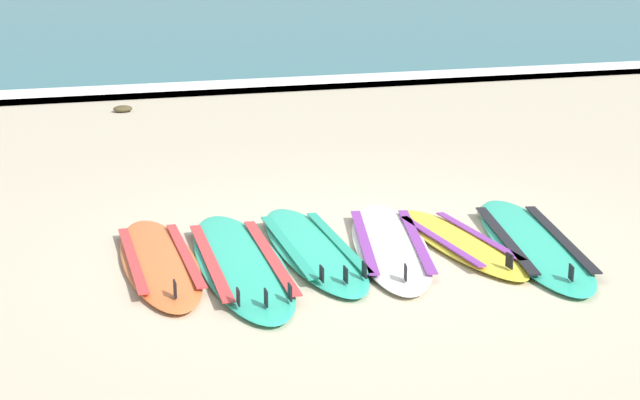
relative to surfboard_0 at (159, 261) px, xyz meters
name	(u,v)px	position (x,y,z in m)	size (l,w,h in m)	color
ground_plane	(366,248)	(1.65, -0.10, -0.04)	(80.00, 80.00, 0.00)	#C1B599
wave_foam_strip	(184,89)	(1.65, 8.19, 0.02)	(80.00, 0.86, 0.11)	white
surfboard_0	(159,261)	(0.00, 0.00, 0.00)	(0.61, 2.24, 0.18)	orange
surfboard_1	(240,262)	(0.58, -0.22, 0.00)	(0.79, 2.60, 0.18)	#2DB793
surfboard_2	(313,248)	(1.21, -0.06, 0.00)	(0.67, 2.33, 0.18)	#2DB793
surfboard_3	(390,244)	(1.83, -0.16, 0.00)	(1.18, 2.42, 0.18)	silver
surfboard_4	(459,242)	(2.39, -0.28, 0.00)	(0.58, 1.98, 0.18)	yellow
surfboard_5	(532,242)	(2.96, -0.46, 0.00)	(1.23, 2.59, 0.18)	#2DB793
seaweed_clump_near_shoreline	(123,109)	(0.51, 6.73, 0.01)	(0.27, 0.22, 0.10)	#4C4228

